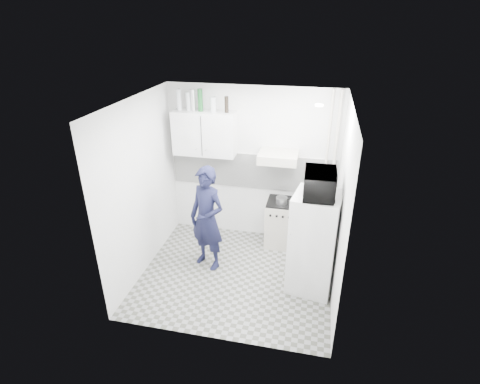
# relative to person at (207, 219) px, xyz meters

# --- Properties ---
(floor) EXTENTS (2.80, 2.80, 0.00)m
(floor) POSITION_rel_person_xyz_m (0.48, -0.17, -0.82)
(floor) COLOR gray
(floor) RESTS_ON ground
(ceiling) EXTENTS (2.80, 2.80, 0.00)m
(ceiling) POSITION_rel_person_xyz_m (0.48, -0.17, 1.78)
(ceiling) COLOR white
(ceiling) RESTS_ON wall_back
(wall_back) EXTENTS (2.80, 0.00, 2.80)m
(wall_back) POSITION_rel_person_xyz_m (0.48, 1.08, 0.48)
(wall_back) COLOR silver
(wall_back) RESTS_ON floor
(wall_left) EXTENTS (0.00, 2.60, 2.60)m
(wall_left) POSITION_rel_person_xyz_m (-0.92, -0.17, 0.48)
(wall_left) COLOR silver
(wall_left) RESTS_ON floor
(wall_right) EXTENTS (0.00, 2.60, 2.60)m
(wall_right) POSITION_rel_person_xyz_m (1.88, -0.17, 0.48)
(wall_right) COLOR silver
(wall_right) RESTS_ON floor
(person) EXTENTS (0.70, 0.60, 1.64)m
(person) POSITION_rel_person_xyz_m (0.00, 0.00, 0.00)
(person) COLOR black
(person) RESTS_ON floor
(stove) EXTENTS (0.49, 0.49, 0.78)m
(stove) POSITION_rel_person_xyz_m (1.02, 0.83, -0.43)
(stove) COLOR beige
(stove) RESTS_ON floor
(fridge) EXTENTS (0.70, 0.70, 1.47)m
(fridge) POSITION_rel_person_xyz_m (1.58, -0.19, -0.08)
(fridge) COLOR white
(fridge) RESTS_ON floor
(stove_top) EXTENTS (0.47, 0.47, 0.03)m
(stove_top) POSITION_rel_person_xyz_m (1.02, 0.83, -0.02)
(stove_top) COLOR black
(stove_top) RESTS_ON stove
(saucepan) EXTENTS (0.18, 0.18, 0.10)m
(saucepan) POSITION_rel_person_xyz_m (1.02, 0.76, 0.04)
(saucepan) COLOR silver
(saucepan) RESTS_ON stove_top
(microwave) EXTENTS (0.60, 0.41, 0.33)m
(microwave) POSITION_rel_person_xyz_m (1.58, -0.19, 0.81)
(microwave) COLOR black
(microwave) RESTS_ON fridge
(bottle_a) EXTENTS (0.08, 0.08, 0.33)m
(bottle_a) POSITION_rel_person_xyz_m (-0.67, 0.90, 1.55)
(bottle_a) COLOR #B2B7BC
(bottle_a) RESTS_ON upper_cabinet
(bottle_b) EXTENTS (0.07, 0.07, 0.29)m
(bottle_b) POSITION_rel_person_xyz_m (-0.51, 0.90, 1.52)
(bottle_b) COLOR #B2B7BC
(bottle_b) RESTS_ON upper_cabinet
(bottle_c) EXTENTS (0.08, 0.08, 0.33)m
(bottle_c) POSITION_rel_person_xyz_m (-0.44, 0.90, 1.55)
(bottle_c) COLOR silver
(bottle_c) RESTS_ON upper_cabinet
(bottle_d) EXTENTS (0.08, 0.08, 0.34)m
(bottle_d) POSITION_rel_person_xyz_m (-0.32, 0.90, 1.55)
(bottle_d) COLOR #144C1E
(bottle_d) RESTS_ON upper_cabinet
(canister_a) EXTENTS (0.09, 0.09, 0.23)m
(canister_a) POSITION_rel_person_xyz_m (-0.11, 0.90, 1.50)
(canister_a) COLOR #B2B7BC
(canister_a) RESTS_ON upper_cabinet
(bottle_e) EXTENTS (0.06, 0.06, 0.25)m
(bottle_e) POSITION_rel_person_xyz_m (0.10, 0.90, 1.51)
(bottle_e) COLOR black
(bottle_e) RESTS_ON upper_cabinet
(upper_cabinet) EXTENTS (1.00, 0.35, 0.70)m
(upper_cabinet) POSITION_rel_person_xyz_m (-0.27, 0.90, 1.03)
(upper_cabinet) COLOR white
(upper_cabinet) RESTS_ON wall_back
(range_hood) EXTENTS (0.60, 0.50, 0.14)m
(range_hood) POSITION_rel_person_xyz_m (0.93, 0.83, 0.75)
(range_hood) COLOR beige
(range_hood) RESTS_ON wall_back
(backsplash) EXTENTS (2.74, 0.03, 0.60)m
(backsplash) POSITION_rel_person_xyz_m (0.48, 1.06, 0.38)
(backsplash) COLOR white
(backsplash) RESTS_ON wall_back
(pipe_a) EXTENTS (0.05, 0.05, 2.60)m
(pipe_a) POSITION_rel_person_xyz_m (1.78, 1.00, 0.48)
(pipe_a) COLOR beige
(pipe_a) RESTS_ON floor
(pipe_b) EXTENTS (0.04, 0.04, 2.60)m
(pipe_b) POSITION_rel_person_xyz_m (1.66, 1.00, 0.48)
(pipe_b) COLOR beige
(pipe_b) RESTS_ON floor
(ceiling_spot_fixture) EXTENTS (0.10, 0.10, 0.02)m
(ceiling_spot_fixture) POSITION_rel_person_xyz_m (1.48, 0.03, 1.75)
(ceiling_spot_fixture) COLOR white
(ceiling_spot_fixture) RESTS_ON ceiling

